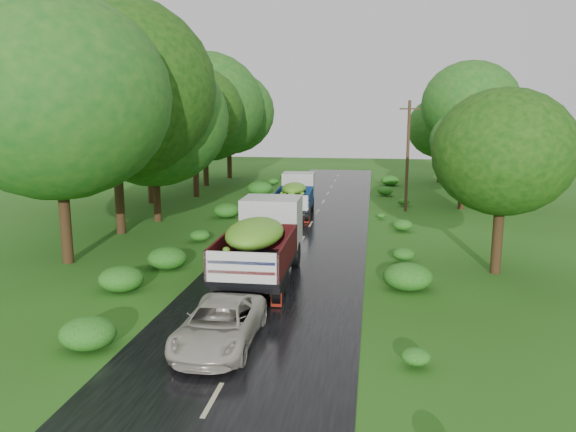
% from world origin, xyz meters
% --- Properties ---
extents(ground, '(120.00, 120.00, 0.00)m').
position_xyz_m(ground, '(0.00, 0.00, 0.00)').
color(ground, '#204C10').
rests_on(ground, ground).
extents(road, '(6.50, 80.00, 0.02)m').
position_xyz_m(road, '(0.00, 5.00, 0.01)').
color(road, black).
rests_on(road, ground).
extents(road_lines, '(0.12, 69.60, 0.00)m').
position_xyz_m(road_lines, '(0.00, 6.00, 0.02)').
color(road_lines, '#BFB78C').
rests_on(road_lines, road).
extents(truck_near, '(2.52, 6.90, 2.89)m').
position_xyz_m(truck_near, '(-0.67, 5.28, 1.63)').
color(truck_near, black).
rests_on(truck_near, ground).
extents(truck_far, '(2.29, 5.90, 2.45)m').
position_xyz_m(truck_far, '(-1.24, 18.73, 1.38)').
color(truck_far, black).
rests_on(truck_far, ground).
extents(car, '(2.04, 4.37, 1.21)m').
position_xyz_m(car, '(-0.64, -1.06, 0.63)').
color(car, '#BAB4A5').
rests_on(car, road).
extents(utility_pole, '(1.23, 0.26, 7.04)m').
position_xyz_m(utility_pole, '(5.60, 21.10, 3.63)').
color(utility_pole, '#382616').
rests_on(utility_pole, ground).
extents(trees_left, '(7.06, 34.53, 9.60)m').
position_xyz_m(trees_left, '(-10.11, 20.77, 6.63)').
color(trees_left, black).
rests_on(trees_left, ground).
extents(trees_right, '(5.55, 32.10, 8.51)m').
position_xyz_m(trees_right, '(9.50, 24.70, 5.41)').
color(trees_right, black).
rests_on(trees_right, ground).
extents(shrubs, '(11.90, 44.00, 0.70)m').
position_xyz_m(shrubs, '(0.00, 14.00, 0.35)').
color(shrubs, '#165A15').
rests_on(shrubs, ground).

